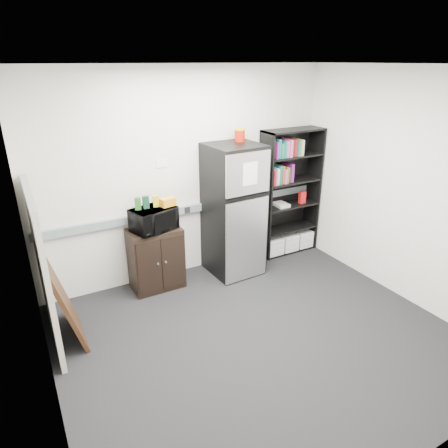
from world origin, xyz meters
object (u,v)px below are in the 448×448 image
object	(u,v)px
cubicle_partition	(43,268)
cabinet	(156,259)
microwave	(154,219)
refrigerator	(234,211)
bookshelf	(289,194)

from	to	relation	value
cubicle_partition	cabinet	size ratio (longest dim) A/B	2.02
microwave	cubicle_partition	bearing A→B (deg)	-179.63
cubicle_partition	microwave	world-z (taller)	cubicle_partition
refrigerator	cubicle_partition	bearing A→B (deg)	-174.74
microwave	refrigerator	bearing A→B (deg)	-20.13
bookshelf	cabinet	world-z (taller)	bookshelf
bookshelf	microwave	xyz separation A→B (m)	(-2.12, -0.08, 0.03)
cubicle_partition	microwave	bearing A→B (deg)	17.14
bookshelf	microwave	world-z (taller)	bookshelf
bookshelf	refrigerator	world-z (taller)	bookshelf
microwave	cabinet	bearing A→B (deg)	73.23
cubicle_partition	bookshelf	bearing A→B (deg)	8.06
cabinet	microwave	distance (m)	0.54
bookshelf	cubicle_partition	distance (m)	3.46
microwave	refrigerator	world-z (taller)	refrigerator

